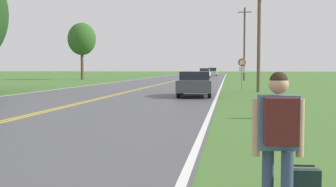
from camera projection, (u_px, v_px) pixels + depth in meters
hitchhiker_person at (279, 131)px, 4.53m from camera, size 0.56×0.41×1.64m
fire_hydrant at (259, 107)px, 14.03m from camera, size 0.43×0.27×0.74m
traffic_sign at (242, 66)px, 31.61m from camera, size 0.60×0.10×2.41m
utility_pole_midground at (259, 36)px, 28.97m from camera, size 1.80×0.24×7.41m
utility_pole_far at (244, 43)px, 55.98m from camera, size 1.80×0.24×9.67m
tree_behind_sign at (82, 39)px, 61.08m from camera, size 4.07×4.07×8.23m
car_dark_grey_sedan_approaching at (195, 83)px, 24.85m from camera, size 2.12×4.77×1.48m
car_white_sedan_mid_near at (205, 73)px, 70.85m from camera, size 1.83×4.56×1.64m
car_silver_van_mid_far at (212, 72)px, 89.18m from camera, size 1.97×4.71×1.73m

